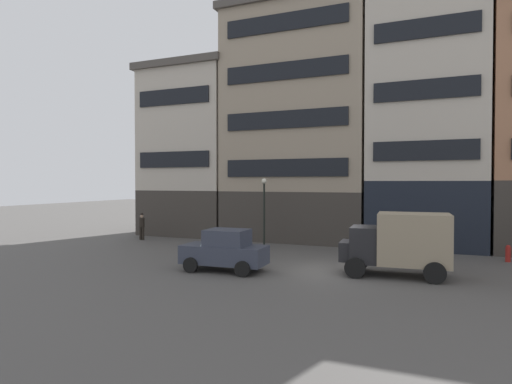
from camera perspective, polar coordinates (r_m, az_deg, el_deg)
ground_plane at (r=19.41m, az=9.93°, el=-10.29°), size 120.00×120.00×0.00m
building_far_left at (r=33.51m, az=-7.71°, el=5.42°), size 7.18×7.02×12.50m
building_center_left at (r=30.37m, az=5.88°, el=8.98°), size 9.90×7.02×15.81m
building_center_right at (r=29.24m, az=21.59°, el=11.22°), size 7.03×7.02×17.84m
delivery_truck_near at (r=18.86m, az=18.33°, el=-6.29°), size 4.45×2.37×2.62m
sedan_dark at (r=19.08m, az=-4.14°, el=-7.68°), size 3.77×2.01×1.83m
pedestrian_officer at (r=30.11m, az=-14.85°, el=-4.27°), size 0.40×0.40×1.79m
streetlamp_curbside at (r=26.08m, az=1.08°, el=-1.37°), size 0.32×0.32×4.12m
fire_hydrant_curbside at (r=24.52m, az=30.34°, el=-6.99°), size 0.24×0.24×0.83m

